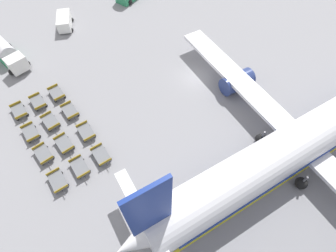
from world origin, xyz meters
TOP-DOWN VIEW (x-y plane):
  - ground_plane at (0.00, 0.00)m, footprint 500.00×500.00m
  - airplane at (15.28, 4.63)m, footprint 42.65×45.48m
  - fuel_tanker_primary at (-15.99, -21.94)m, footprint 8.10×4.72m
  - service_van at (-19.79, -12.50)m, footprint 4.71×3.22m
  - baggage_dolly_row_near_col_a at (-5.09, -22.51)m, footprint 3.18×1.81m
  - baggage_dolly_row_near_col_b at (-1.17, -21.94)m, footprint 3.18×1.81m
  - baggage_dolly_row_near_col_c at (2.37, -21.31)m, footprint 3.20×1.90m
  - baggage_dolly_row_near_col_d at (6.27, -20.75)m, footprint 3.18×1.77m
  - baggage_dolly_row_mid_a_col_a at (-5.43, -20.13)m, footprint 3.19×1.82m
  - baggage_dolly_row_mid_a_col_b at (-1.65, -19.50)m, footprint 3.20×1.90m
  - baggage_dolly_row_mid_a_col_c at (2.19, -18.90)m, footprint 3.19×1.88m
  - baggage_dolly_row_mid_a_col_d at (5.84, -18.25)m, footprint 3.18×1.77m
  - baggage_dolly_row_mid_b_col_a at (-5.75, -17.66)m, footprint 3.19×1.83m
  - baggage_dolly_row_mid_b_col_b at (-2.10, -16.98)m, footprint 3.18×1.81m
  - baggage_dolly_row_mid_b_col_c at (1.80, -16.21)m, footprint 3.17×1.75m
  - baggage_dolly_row_mid_b_col_d at (5.54, -15.73)m, footprint 3.17×1.77m
  - stand_guidance_stripe at (17.60, -4.96)m, footprint 1.57×35.56m

SIDE VIEW (x-z plane):
  - ground_plane at x=0.00m, z-range 0.00..0.00m
  - stand_guidance_stripe at x=17.60m, z-range 0.00..0.01m
  - baggage_dolly_row_near_col_a at x=-5.09m, z-range 0.00..0.92m
  - baggage_dolly_row_near_col_b at x=-1.17m, z-range 0.00..0.92m
  - baggage_dolly_row_near_col_c at x=2.37m, z-range 0.00..0.92m
  - baggage_dolly_row_near_col_d at x=6.27m, z-range 0.00..0.92m
  - baggage_dolly_row_mid_a_col_a at x=-5.43m, z-range 0.00..0.92m
  - baggage_dolly_row_mid_a_col_b at x=-1.65m, z-range 0.00..0.92m
  - baggage_dolly_row_mid_a_col_c at x=2.19m, z-range 0.00..0.92m
  - baggage_dolly_row_mid_a_col_d at x=5.84m, z-range 0.00..0.92m
  - baggage_dolly_row_mid_b_col_a at x=-5.75m, z-range 0.00..0.92m
  - baggage_dolly_row_mid_b_col_b at x=-2.10m, z-range 0.00..0.92m
  - baggage_dolly_row_mid_b_col_c at x=1.80m, z-range 0.00..0.92m
  - baggage_dolly_row_mid_b_col_d at x=5.54m, z-range 0.00..0.92m
  - service_van at x=-19.79m, z-range 0.09..2.00m
  - fuel_tanker_primary at x=-15.99m, z-range -0.25..2.75m
  - airplane at x=15.28m, z-range -3.33..9.37m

